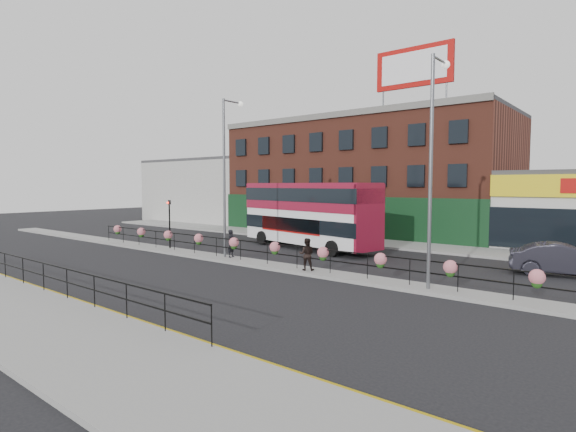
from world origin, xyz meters
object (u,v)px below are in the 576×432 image
Objects in this scene: double_decker_bus at (308,208)px; pedestrian_a at (231,243)px; car at (564,260)px; pedestrian_b at (307,254)px; lamp_column_east at (433,151)px; lamp_column_west at (227,164)px.

double_decker_bus is 6.82m from pedestrian_a.
pedestrian_b is (-9.95, -7.26, 0.17)m from car.
car is (14.98, 0.26, -1.97)m from double_decker_bus.
car is 3.09× the size of pedestrian_a.
pedestrian_b is at bearing -54.30° from double_decker_bus.
car is 0.53× the size of lamp_column_east.
double_decker_bus is 8.80m from pedestrian_b.
double_decker_bus is 7.06× the size of pedestrian_a.
double_decker_bus is at bearing -20.74° from pedestrian_a.
lamp_column_west reaches higher than pedestrian_b.
lamp_column_east reaches higher than pedestrian_a.
double_decker_bus reaches higher than car.
car is at bearing 22.55° from lamp_column_west.
lamp_column_west is 0.98× the size of lamp_column_east.
lamp_column_west is at bearing 62.42° from pedestrian_a.
lamp_column_east is (11.20, -6.80, 2.95)m from double_decker_bus.
lamp_column_east is at bearing 137.82° from car.
pedestrian_a is at bearing 99.32° from car.
double_decker_bus is 7.15× the size of pedestrian_b.
lamp_column_east is at bearing 152.14° from pedestrian_b.
lamp_column_west is at bearing -100.13° from double_decker_bus.
lamp_column_west reaches higher than double_decker_bus.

